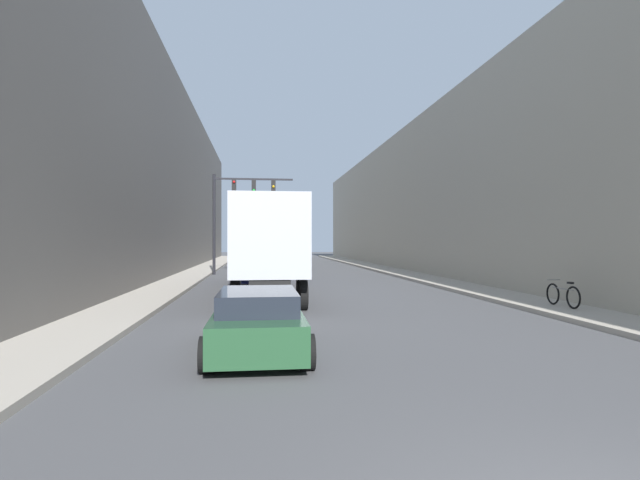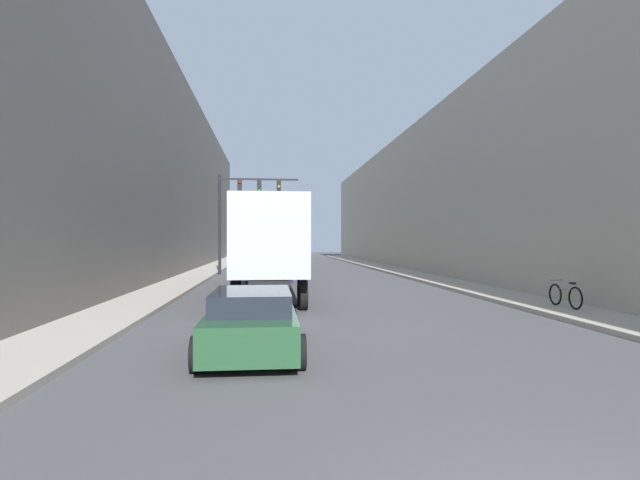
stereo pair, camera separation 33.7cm
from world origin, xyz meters
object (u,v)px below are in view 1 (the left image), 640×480
(semi_truck, at_px, (267,243))
(traffic_signal_gantry, at_px, (235,204))
(sedan_car, at_px, (258,321))
(parked_bicycle, at_px, (563,295))

(semi_truck, relative_size, traffic_signal_gantry, 2.10)
(semi_truck, bearing_deg, sedan_car, -91.65)
(semi_truck, relative_size, sedan_car, 3.22)
(semi_truck, bearing_deg, traffic_signal_gantry, 99.51)
(semi_truck, xyz_separation_m, sedan_car, (-0.35, -12.11, -1.57))
(sedan_car, bearing_deg, traffic_signal_gantry, 93.94)
(semi_truck, distance_m, traffic_signal_gantry, 12.46)
(sedan_car, xyz_separation_m, parked_bicycle, (9.85, 4.75, -0.10))
(semi_truck, height_order, sedan_car, semi_truck)
(sedan_car, distance_m, traffic_signal_gantry, 24.54)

